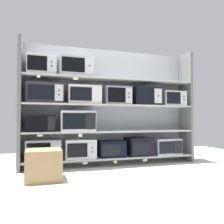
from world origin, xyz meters
TOP-DOWN VIEW (x-y plane):
  - ground at (0.00, -1.00)m, footprint 6.99×6.00m
  - back_panel at (0.00, 0.23)m, footprint 3.19×0.04m
  - upright_left at (-1.53, 0.00)m, footprint 0.05×0.41m
  - upright_right at (1.53, 0.00)m, footprint 0.05×0.41m
  - shelf_0 at (0.00, 0.00)m, footprint 2.99×0.41m
  - microwave_0 at (-1.17, -0.00)m, footprint 0.54×0.36m
  - microwave_1 at (-0.57, -0.00)m, footprint 0.51×0.38m
  - microwave_2 at (-0.01, -0.00)m, footprint 0.46×0.34m
  - microwave_3 at (0.51, -0.00)m, footprint 0.45×0.42m
  - microwave_4 at (1.06, -0.00)m, footprint 0.50×0.42m
  - price_tag_0 at (-1.21, -0.21)m, footprint 0.08×0.00m
  - price_tag_1 at (-0.52, -0.21)m, footprint 0.08×0.00m
  - price_tag_2 at (-0.01, -0.21)m, footprint 0.05×0.00m
  - price_tag_3 at (0.54, -0.21)m, footprint 0.08×0.00m
  - shelf_1 at (0.00, 0.00)m, footprint 2.99×0.41m
  - microwave_5 at (-1.21, -0.00)m, footprint 0.45×0.36m
  - microwave_6 at (-0.62, -0.00)m, footprint 0.57×0.43m
  - price_tag_4 at (-1.22, -0.21)m, footprint 0.08×0.00m
  - price_tag_5 at (-0.60, -0.21)m, footprint 0.06×0.00m
  - shelf_2 at (0.00, 0.00)m, footprint 2.99×0.41m
  - microwave_7 at (-1.15, -0.00)m, footprint 0.58×0.36m
  - microwave_8 at (-0.51, -0.00)m, footprint 0.56×0.35m
  - microwave_9 at (0.08, -0.00)m, footprint 0.47×0.39m
  - microwave_10 at (0.65, -0.00)m, footprint 0.51×0.39m
  - microwave_11 at (1.20, -0.00)m, footprint 0.45×0.39m
  - shelf_3 at (0.00, 0.00)m, footprint 2.99×0.41m
  - microwave_12 at (-1.21, -0.00)m, footprint 0.46×0.36m
  - microwave_13 at (-0.65, -0.00)m, footprint 0.55×0.41m
  - price_tag_6 at (-1.25, -0.21)m, footprint 0.05×0.00m
  - price_tag_7 at (-0.68, -0.21)m, footprint 0.08×0.00m
  - shipping_carton at (-1.17, -0.73)m, footprint 0.45×0.45m

SIDE VIEW (x-z plane):
  - ground at x=0.00m, z-range -0.02..0.00m
  - price_tag_2 at x=-0.01m, z-range 0.06..0.11m
  - price_tag_0 at x=-1.21m, z-range 0.06..0.11m
  - price_tag_3 at x=0.54m, z-range 0.07..0.11m
  - price_tag_1 at x=-0.52m, z-range 0.07..0.11m
  - shelf_0 at x=0.00m, z-range 0.11..0.14m
  - shipping_carton at x=-1.17m, z-range 0.00..0.40m
  - microwave_2 at x=-0.01m, z-range 0.14..0.42m
  - microwave_4 at x=1.06m, z-range 0.14..0.44m
  - microwave_1 at x=-0.57m, z-range 0.14..0.46m
  - microwave_3 at x=0.51m, z-range 0.14..0.47m
  - microwave_0 at x=-1.17m, z-range 0.14..0.47m
  - price_tag_5 at x=-0.60m, z-range 0.52..0.57m
  - price_tag_4 at x=-1.22m, z-range 0.54..0.57m
  - shelf_1 at x=0.00m, z-range 0.57..0.60m
  - microwave_5 at x=-1.21m, z-range 0.60..0.87m
  - microwave_6 at x=-0.62m, z-range 0.60..0.94m
  - shelf_2 at x=0.00m, z-range 1.03..1.06m
  - back_panel at x=0.00m, z-range 0.00..2.10m
  - upright_left at x=-1.53m, z-range 0.00..2.10m
  - upright_right at x=1.53m, z-range 0.00..2.10m
  - microwave_11 at x=1.20m, z-range 1.06..1.33m
  - microwave_9 at x=0.08m, z-range 1.06..1.37m
  - microwave_8 at x=-0.51m, z-range 1.06..1.37m
  - microwave_7 at x=-1.15m, z-range 1.06..1.39m
  - microwave_10 at x=0.65m, z-range 1.06..1.39m
  - price_tag_7 at x=-0.68m, z-range 1.44..1.48m
  - price_tag_6 at x=-1.25m, z-range 1.44..1.48m
  - shelf_3 at x=0.00m, z-range 1.49..1.52m
  - microwave_12 at x=-1.21m, z-range 1.52..1.84m
  - microwave_13 at x=-0.65m, z-range 1.52..1.85m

